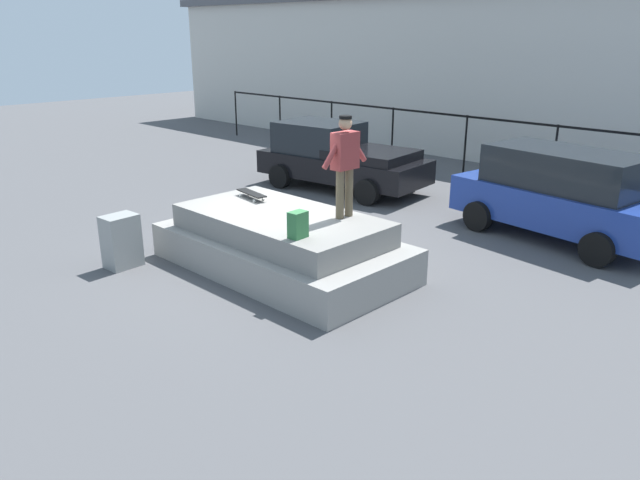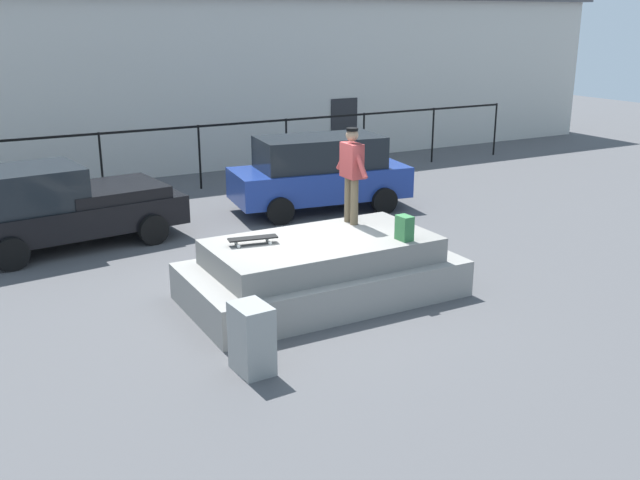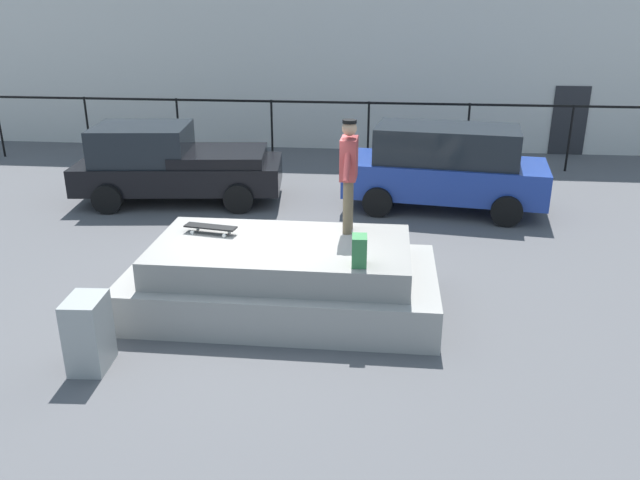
% 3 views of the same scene
% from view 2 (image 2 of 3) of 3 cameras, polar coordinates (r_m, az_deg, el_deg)
% --- Properties ---
extents(ground_plane, '(60.00, 60.00, 0.00)m').
position_cam_2_polar(ground_plane, '(12.45, -1.82, -4.42)').
color(ground_plane, '#4C4C4F').
extents(concrete_ledge, '(4.57, 2.42, 1.03)m').
position_cam_2_polar(concrete_ledge, '(12.23, 0.16, -2.45)').
color(concrete_ledge, gray).
rests_on(concrete_ledge, ground_plane).
extents(skateboarder, '(0.25, 1.03, 1.71)m').
position_cam_2_polar(skateboarder, '(12.78, 2.52, 5.68)').
color(skateboarder, brown).
rests_on(skateboarder, concrete_ledge).
extents(skateboard, '(0.83, 0.33, 0.12)m').
position_cam_2_polar(skateboard, '(11.79, -5.33, 0.12)').
color(skateboard, black).
rests_on(skateboard, concrete_ledge).
extents(backpack, '(0.21, 0.29, 0.42)m').
position_cam_2_polar(backpack, '(12.03, 6.69, 0.95)').
color(backpack, '#33723F').
rests_on(backpack, concrete_ledge).
extents(car_black_pickup_near, '(4.75, 2.48, 1.73)m').
position_cam_2_polar(car_black_pickup_near, '(15.77, -19.79, 2.55)').
color(car_black_pickup_near, black).
rests_on(car_black_pickup_near, ground_plane).
extents(car_blue_hatchback_mid, '(4.48, 2.43, 1.83)m').
position_cam_2_polar(car_blue_hatchback_mid, '(17.73, -0.02, 5.41)').
color(car_blue_hatchback_mid, navy).
rests_on(car_blue_hatchback_mid, ground_plane).
extents(utility_box, '(0.48, 0.63, 0.96)m').
position_cam_2_polar(utility_box, '(9.76, -5.42, -7.77)').
color(utility_box, gray).
rests_on(utility_box, ground_plane).
extents(fence_row, '(24.06, 0.06, 1.78)m').
position_cam_2_polar(fence_row, '(19.80, -13.21, 7.19)').
color(fence_row, black).
rests_on(fence_row, ground_plane).
extents(warehouse_building, '(36.48, 8.29, 5.43)m').
position_cam_2_polar(warehouse_building, '(25.41, -17.27, 12.28)').
color(warehouse_building, beige).
rests_on(warehouse_building, ground_plane).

